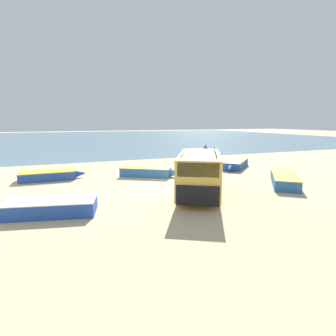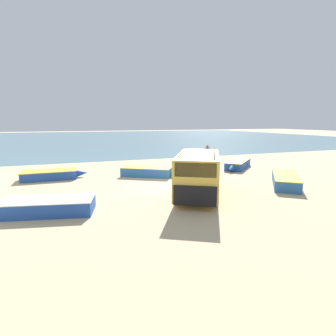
{
  "view_description": "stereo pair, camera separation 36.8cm",
  "coord_description": "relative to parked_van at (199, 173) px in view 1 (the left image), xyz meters",
  "views": [
    {
      "loc": [
        -5.32,
        -14.42,
        3.96
      ],
      "look_at": [
        0.62,
        1.06,
        1.0
      ],
      "focal_mm": 28.0,
      "sensor_mm": 36.0,
      "label": 1
    },
    {
      "loc": [
        -4.98,
        -14.55,
        3.96
      ],
      "look_at": [
        0.62,
        1.06,
        1.0
      ],
      "focal_mm": 28.0,
      "sensor_mm": 36.0,
      "label": 2
    }
  ],
  "objects": [
    {
      "name": "fishing_rowboat_1",
      "position": [
        6.92,
        6.45,
        -0.93
      ],
      "size": [
        4.15,
        3.95,
        0.65
      ],
      "rotation": [
        0.0,
        0.0,
        3.89
      ],
      "color": "#234CA3",
      "rests_on": "ground_plane"
    },
    {
      "name": "fisherman_1",
      "position": [
        3.92,
        7.6,
        -0.28
      ],
      "size": [
        0.43,
        0.43,
        1.64
      ],
      "rotation": [
        0.0,
        0.0,
        0.46
      ],
      "color": "#5B564C",
      "rests_on": "ground_plane"
    },
    {
      "name": "fishing_rowboat_4",
      "position": [
        6.35,
        0.43,
        -0.92
      ],
      "size": [
        4.05,
        4.64,
        0.67
      ],
      "rotation": [
        0.0,
        0.0,
        0.89
      ],
      "color": "#2D66AD",
      "rests_on": "ground_plane"
    },
    {
      "name": "fishing_rowboat_0",
      "position": [
        -1.08,
        5.9,
        -0.93
      ],
      "size": [
        4.28,
        3.15,
        0.66
      ],
      "rotation": [
        0.0,
        0.0,
        5.74
      ],
      "color": "#2D66AD",
      "rests_on": "ground_plane"
    },
    {
      "name": "fishing_rowboat_3",
      "position": [
        -7.73,
        7.23,
        -0.95
      ],
      "size": [
        4.3,
        1.63,
        0.61
      ],
      "rotation": [
        0.0,
        0.0,
        6.28
      ],
      "color": "#234CA3",
      "rests_on": "ground_plane"
    },
    {
      "name": "parked_van",
      "position": [
        0.0,
        0.0,
        0.0
      ],
      "size": [
        4.33,
        5.55,
        2.42
      ],
      "rotation": [
        0.0,
        0.0,
        4.2
      ],
      "color": "gold",
      "rests_on": "ground_plane"
    },
    {
      "name": "fishing_rowboat_2",
      "position": [
        -7.5,
        -0.24,
        -0.93
      ],
      "size": [
        4.78,
        2.38,
        0.65
      ],
      "rotation": [
        0.0,
        0.0,
        2.93
      ],
      "color": "#234CA3",
      "rests_on": "ground_plane"
    },
    {
      "name": "sea_water",
      "position": [
        -1.15,
        54.24,
        -1.25
      ],
      "size": [
        120.0,
        80.0,
        0.01
      ],
      "primitive_type": "cube",
      "color": "slate",
      "rests_on": "ground_plane"
    },
    {
      "name": "ground_plane",
      "position": [
        -1.15,
        2.24,
        -1.26
      ],
      "size": [
        200.0,
        200.0,
        0.0
      ],
      "primitive_type": "plane",
      "color": "tan"
    },
    {
      "name": "fisherman_0",
      "position": [
        5.45,
        9.16,
        -0.18
      ],
      "size": [
        0.47,
        0.47,
        1.8
      ],
      "rotation": [
        0.0,
        0.0,
        2.13
      ],
      "color": "navy",
      "rests_on": "ground_plane"
    }
  ]
}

